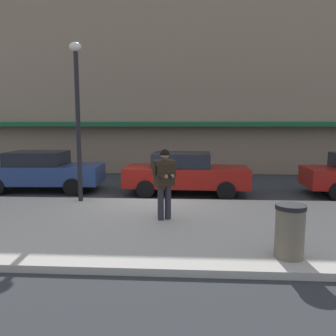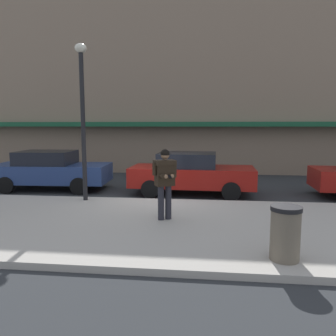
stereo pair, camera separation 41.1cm
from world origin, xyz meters
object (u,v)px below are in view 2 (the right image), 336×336
street_lamp_post (82,106)px  trash_bin (285,233)px  parked_sedan_near (50,170)px  parked_sedan_mid (191,173)px  man_texting_on_phone (165,177)px

street_lamp_post → trash_bin: street_lamp_post is taller
parked_sedan_near → street_lamp_post: 3.92m
parked_sedan_mid → trash_bin: size_ratio=4.66×
man_texting_on_phone → street_lamp_post: (-2.82, 1.92, 1.89)m
street_lamp_post → trash_bin: (5.26, -4.20, -2.51)m
man_texting_on_phone → street_lamp_post: 3.90m
parked_sedan_near → trash_bin: (7.50, -6.40, -0.16)m
man_texting_on_phone → trash_bin: (2.44, -2.29, -0.62)m
parked_sedan_near → street_lamp_post: size_ratio=0.94×
trash_bin → parked_sedan_near: bearing=139.5°
street_lamp_post → parked_sedan_mid: bearing=30.4°
parked_sedan_near → street_lamp_post: (2.24, -2.19, 2.35)m
parked_sedan_mid → street_lamp_post: size_ratio=0.94×
parked_sedan_near → trash_bin: parked_sedan_near is taller
parked_sedan_near → parked_sedan_mid: size_ratio=1.00×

